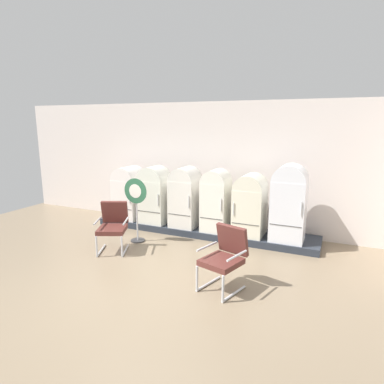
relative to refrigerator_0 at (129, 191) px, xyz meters
The scene contains 12 objects.
ground 3.68m from the refrigerator_0, 55.30° to the right, with size 12.00×10.00×0.05m, color #7F6D55.
back_wall 2.27m from the refrigerator_0, 19.64° to the left, with size 11.76×0.12×3.13m.
display_plinth 2.18m from the refrigerator_0, ahead, with size 5.42×0.95×0.16m, color #272D38.
refrigerator_0 is the anchor object (origin of this frame).
refrigerator_1 0.79m from the refrigerator_0, ahead, with size 0.69×0.62×1.42m.
refrigerator_2 1.63m from the refrigerator_0, ahead, with size 0.62×0.68×1.44m.
refrigerator_3 2.42m from the refrigerator_0, ahead, with size 0.58×0.63×1.43m.
refrigerator_4 3.21m from the refrigerator_0, ahead, with size 0.65×0.72×1.37m.
refrigerator_5 4.05m from the refrigerator_0, ahead, with size 0.69×0.63×1.64m.
armchair_left 1.87m from the refrigerator_0, 65.78° to the right, with size 0.79×0.86×1.01m.
armchair_right 4.11m from the refrigerator_0, 33.90° to the right, with size 0.74×0.82×1.01m.
sign_stand 1.41m from the refrigerator_0, 48.86° to the right, with size 0.56×0.32×1.44m.
Camera 1 is at (2.91, -4.09, 2.64)m, focal length 31.04 mm.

